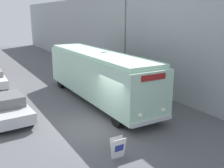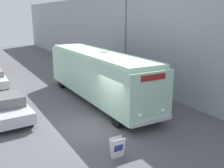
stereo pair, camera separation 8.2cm
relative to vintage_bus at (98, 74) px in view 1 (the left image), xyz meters
The scene contains 6 objects.
ground_plane 4.97m from the vintage_bus, 121.79° to the right, with size 80.00×80.00×0.00m, color #56565B.
building_wall_right 7.82m from the vintage_bus, 53.15° to the left, with size 0.30×60.00×7.36m.
vintage_bus is the anchor object (origin of this frame).
sign_board 7.58m from the vintage_bus, 111.14° to the right, with size 0.59×0.33×0.87m.
streetlamp 4.55m from the vintage_bus, 28.95° to the left, with size 0.36×0.36×6.99m.
parked_car_near 6.04m from the vintage_bus, behind, with size 2.11×4.17×1.46m.
Camera 1 is at (-5.29, -11.21, 5.68)m, focal length 42.00 mm.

